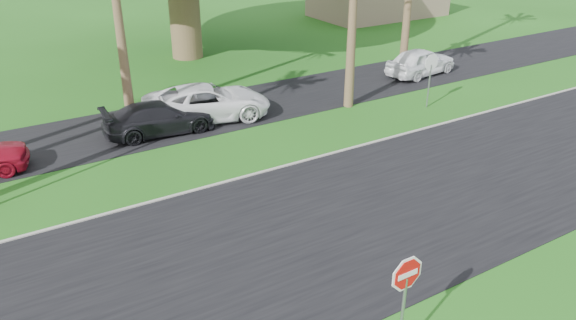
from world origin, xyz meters
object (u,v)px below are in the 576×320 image
Objects in this scene: car_minivan at (207,103)px; car_pickup at (421,62)px; car_dark at (159,118)px; stop_sign_far at (431,70)px; stop_sign_near at (405,287)px.

car_pickup is (12.51, 0.05, -0.03)m from car_minivan.
stop_sign_far is at bearing -102.68° from car_dark.
stop_sign_far is 10.06m from car_minivan.
car_dark is 14.84m from car_pickup.
car_pickup reaches higher than car_dark.
stop_sign_far reaches higher than car_pickup.
car_dark is 2.37m from car_minivan.
stop_sign_far reaches higher than car_minivan.
car_minivan is at bearing 81.32° from stop_sign_near.
stop_sign_near reaches higher than car_dark.
car_dark is 1.05× the size of car_pickup.
car_minivan is (2.27, 14.87, -1.02)m from stop_sign_near.
car_minivan reaches higher than car_pickup.
car_dark is at bearing 84.30° from car_pickup.
stop_sign_near is 0.48× the size of car_minivan.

